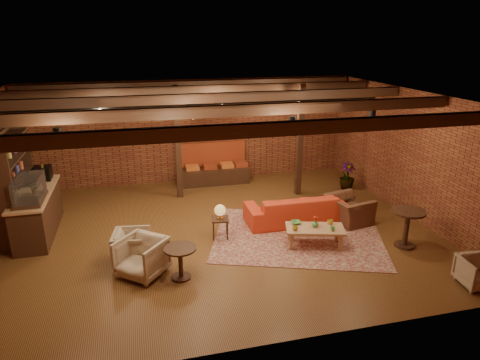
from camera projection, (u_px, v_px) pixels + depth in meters
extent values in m
plane|color=#412310|center=(218.00, 232.00, 10.21)|extent=(10.00, 10.00, 0.00)
cube|color=black|center=(215.00, 98.00, 9.17)|extent=(10.00, 8.00, 0.02)
cube|color=brown|center=(192.00, 131.00, 13.36)|extent=(10.00, 0.02, 3.20)
cube|color=brown|center=(271.00, 251.00, 6.02)|extent=(10.00, 0.02, 3.20)
cube|color=brown|center=(410.00, 154.00, 10.83)|extent=(0.02, 8.00, 3.20)
cylinder|color=black|center=(204.00, 103.00, 10.75)|extent=(9.60, 0.12, 0.12)
cube|color=black|center=(178.00, 143.00, 11.93)|extent=(0.16, 0.16, 3.20)
cube|color=black|center=(300.00, 141.00, 12.16)|extent=(0.16, 0.16, 3.20)
imported|color=#337F33|center=(39.00, 182.00, 10.00)|extent=(0.35, 0.39, 0.30)
cube|color=#FF4419|center=(216.00, 112.00, 12.42)|extent=(0.86, 0.06, 0.30)
cube|color=maroon|center=(298.00, 236.00, 10.01)|extent=(4.60, 4.05, 0.01)
imported|color=red|center=(295.00, 209.00, 10.67)|extent=(2.49, 0.99, 0.72)
cube|color=#A9794F|center=(315.00, 229.00, 9.45)|extent=(1.40, 0.96, 0.06)
cube|color=#A9794F|center=(291.00, 242.00, 9.33)|extent=(0.08, 0.08, 0.38)
cube|color=#A9794F|center=(340.00, 243.00, 9.29)|extent=(0.08, 0.08, 0.38)
cube|color=#A9794F|center=(290.00, 233.00, 9.76)|extent=(0.08, 0.08, 0.38)
cube|color=#A9794F|center=(337.00, 234.00, 9.72)|extent=(0.08, 0.08, 0.38)
imported|color=gold|center=(295.00, 228.00, 9.30)|extent=(0.16, 0.16, 0.10)
imported|color=#4B9142|center=(333.00, 229.00, 9.27)|extent=(0.13, 0.13, 0.10)
imported|color=gold|center=(330.00, 222.00, 9.61)|extent=(0.16, 0.16, 0.10)
imported|color=#4B9142|center=(296.00, 222.00, 9.64)|extent=(0.27, 0.27, 0.05)
imported|color=#4B9142|center=(315.00, 224.00, 9.47)|extent=(0.15, 0.15, 0.12)
sphere|color=red|center=(315.00, 218.00, 9.43)|extent=(0.10, 0.10, 0.10)
cube|color=black|center=(220.00, 219.00, 9.81)|extent=(0.45, 0.45, 0.04)
cylinder|color=black|center=(220.00, 229.00, 9.89)|extent=(0.03, 0.03, 0.45)
cylinder|color=#AA8738|center=(220.00, 218.00, 9.80)|extent=(0.13, 0.13, 0.02)
cylinder|color=#AA8738|center=(220.00, 215.00, 9.78)|extent=(0.04, 0.04, 0.19)
sphere|color=orange|center=(220.00, 210.00, 9.74)|extent=(0.26, 0.26, 0.26)
cylinder|color=black|center=(180.00, 248.00, 8.12)|extent=(0.63, 0.63, 0.03)
cylinder|color=black|center=(181.00, 263.00, 8.22)|extent=(0.09, 0.09, 0.61)
cylinder|color=black|center=(181.00, 277.00, 8.32)|extent=(0.38, 0.38, 0.03)
imported|color=beige|center=(132.00, 245.00, 8.82)|extent=(0.77, 0.81, 0.74)
imported|color=beige|center=(142.00, 255.00, 8.29)|extent=(1.12, 1.12, 0.85)
imported|color=brown|center=(349.00, 205.00, 10.63)|extent=(0.85, 1.14, 0.90)
cube|color=black|center=(344.00, 197.00, 11.17)|extent=(0.56, 0.56, 0.04)
cylinder|color=black|center=(343.00, 205.00, 11.25)|extent=(0.04, 0.04, 0.44)
imported|color=black|center=(344.00, 196.00, 11.16)|extent=(0.23, 0.26, 0.02)
cylinder|color=black|center=(409.00, 212.00, 9.29)|extent=(0.73, 0.73, 0.05)
cylinder|color=black|center=(406.00, 229.00, 9.42)|extent=(0.11, 0.11, 0.80)
cylinder|color=black|center=(404.00, 245.00, 9.55)|extent=(0.44, 0.44, 0.05)
imported|color=beige|center=(478.00, 271.00, 7.96)|extent=(0.68, 0.64, 0.64)
imported|color=#4C7F4C|center=(349.00, 150.00, 12.68)|extent=(1.53, 1.53, 2.45)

